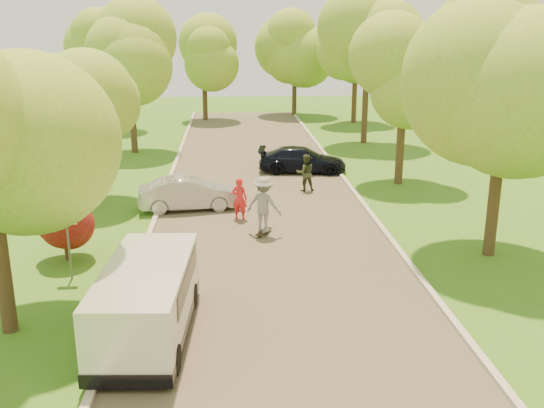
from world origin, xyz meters
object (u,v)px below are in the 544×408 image
object	(u,v)px
street_sign	(67,227)
person_striped	(240,199)
dark_sedan	(302,160)
person_olive	(305,173)
longboard	(264,232)
silver_sedan	(189,194)
minivan	(147,300)
skateboarder	(264,204)

from	to	relation	value
street_sign	person_striped	bearing A→B (deg)	46.56
dark_sedan	person_olive	distance (m)	3.54
longboard	person_striped	world-z (taller)	person_striped
silver_sedan	longboard	size ratio (longest dim) A/B	3.84
dark_sedan	longboard	distance (m)	9.45
silver_sedan	dark_sedan	xyz separation A→B (m)	(5.16, 5.92, -0.02)
street_sign	dark_sedan	world-z (taller)	street_sign
minivan	person_olive	xyz separation A→B (m)	(5.20, 12.49, -0.10)
silver_sedan	minivan	bearing A→B (deg)	171.00
street_sign	skateboarder	distance (m)	6.63
minivan	person_olive	size ratio (longest dim) A/B	2.94
minivan	longboard	size ratio (longest dim) A/B	4.73
minivan	person_striped	bearing A→B (deg)	79.02
person_striped	silver_sedan	bearing A→B (deg)	-15.82
dark_sedan	skateboarder	xyz separation A→B (m)	(-2.43, -9.11, 0.47)
longboard	person_olive	xyz separation A→B (m)	(2.13, 5.59, 0.71)
minivan	person_striped	size ratio (longest dim) A/B	3.00
street_sign	dark_sedan	size ratio (longest dim) A/B	0.51
minivan	person_striped	world-z (taller)	minivan
silver_sedan	person_striped	world-z (taller)	person_striped
person_olive	skateboarder	bearing A→B (deg)	63.56
dark_sedan	person_olive	xyz separation A→B (m)	(-0.30, -3.52, 0.20)
street_sign	skateboarder	size ratio (longest dim) A/B	1.13
silver_sedan	longboard	bearing A→B (deg)	-146.60
longboard	person_olive	world-z (taller)	person_olive
silver_sedan	longboard	world-z (taller)	silver_sedan
minivan	skateboarder	xyz separation A→B (m)	(3.07, 6.90, 0.17)
minivan	person_olive	world-z (taller)	minivan
dark_sedan	person_striped	xyz separation A→B (m)	(-3.22, -7.35, 0.18)
longboard	person_striped	bearing A→B (deg)	-41.41
street_sign	person_olive	xyz separation A→B (m)	(7.80, 8.99, -0.75)
street_sign	person_striped	size ratio (longest dim) A/B	1.37
person_striped	person_olive	xyz separation A→B (m)	(2.92, 3.83, 0.02)
dark_sedan	person_olive	size ratio (longest dim) A/B	2.62
longboard	person_olive	size ratio (longest dim) A/B	0.62
dark_sedan	longboard	bearing A→B (deg)	172.51
street_sign	longboard	size ratio (longest dim) A/B	2.16
minivan	dark_sedan	size ratio (longest dim) A/B	1.12
street_sign	minivan	distance (m)	4.41
minivan	dark_sedan	bearing A→B (deg)	74.82
person_striped	person_olive	world-z (taller)	person_olive
longboard	dark_sedan	bearing A→B (deg)	-80.42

